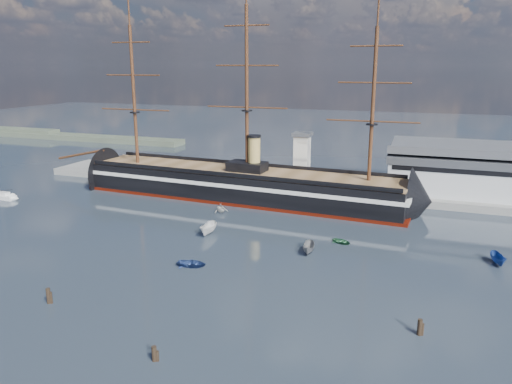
% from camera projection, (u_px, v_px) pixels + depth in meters
% --- Properties ---
extents(ground, '(600.00, 600.00, 0.00)m').
position_uv_depth(ground, '(250.00, 224.00, 113.87)').
color(ground, '#28303C').
rests_on(ground, ground).
extents(quay, '(180.00, 18.00, 2.00)m').
position_uv_depth(quay, '(327.00, 191.00, 143.26)').
color(quay, slate).
rests_on(quay, ground).
extents(quay_tower, '(5.00, 5.00, 15.00)m').
position_uv_depth(quay_tower, '(302.00, 158.00, 140.46)').
color(quay_tower, silver).
rests_on(quay_tower, ground).
extents(shoreline, '(120.00, 10.00, 4.00)m').
position_uv_depth(shoreline, '(56.00, 135.00, 246.53)').
color(shoreline, '#3F4C38').
rests_on(shoreline, ground).
extents(warship, '(113.32, 21.36, 53.94)m').
position_uv_depth(warship, '(234.00, 183.00, 135.16)').
color(warship, black).
rests_on(warship, ground).
extents(sailboat, '(8.70, 2.98, 13.72)m').
position_uv_depth(sailboat, '(2.00, 196.00, 135.09)').
color(sailboat, white).
rests_on(sailboat, ground).
extents(motorboat_a, '(7.63, 3.08, 3.01)m').
position_uv_depth(motorboat_a, '(209.00, 234.00, 106.74)').
color(motorboat_a, white).
rests_on(motorboat_a, ground).
extents(motorboat_b, '(1.83, 3.50, 1.56)m').
position_uv_depth(motorboat_b, '(192.00, 266.00, 89.87)').
color(motorboat_b, navy).
rests_on(motorboat_b, ground).
extents(motorboat_c, '(6.66, 3.14, 2.57)m').
position_uv_depth(motorboat_c, '(309.00, 253.00, 96.04)').
color(motorboat_c, slate).
rests_on(motorboat_c, ground).
extents(motorboat_d, '(6.48, 6.63, 2.37)m').
position_uv_depth(motorboat_d, '(221.00, 212.00, 122.89)').
color(motorboat_d, silver).
rests_on(motorboat_d, ground).
extents(motorboat_e, '(1.94, 2.75, 1.19)m').
position_uv_depth(motorboat_e, '(342.00, 243.00, 101.45)').
color(motorboat_e, '#2A613E').
rests_on(motorboat_e, ground).
extents(motorboat_f, '(6.53, 3.63, 2.47)m').
position_uv_depth(motorboat_f, '(497.00, 265.00, 90.66)').
color(motorboat_f, navy).
rests_on(motorboat_f, ground).
extents(piling_near_left, '(0.64, 0.64, 3.17)m').
position_uv_depth(piling_near_left, '(49.00, 303.00, 75.93)').
color(piling_near_left, black).
rests_on(piling_near_left, ground).
extents(piling_near_mid, '(0.64, 0.64, 2.65)m').
position_uv_depth(piling_near_mid, '(155.00, 361.00, 61.17)').
color(piling_near_mid, black).
rests_on(piling_near_mid, ground).
extents(piling_far_right, '(0.64, 0.64, 3.02)m').
position_uv_depth(piling_far_right, '(419.00, 335.00, 67.01)').
color(piling_far_right, black).
rests_on(piling_far_right, ground).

